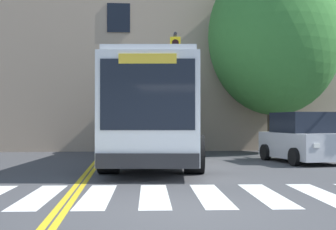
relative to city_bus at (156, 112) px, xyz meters
name	(u,v)px	position (x,y,z in m)	size (l,w,h in m)	color
ground_plane	(186,209)	(0.00, -8.74, -1.79)	(120.00, 120.00, 0.00)	#424244
crosswalk	(182,195)	(0.11, -7.30, -1.79)	(13.10, 3.60, 0.01)	white
lane_line_yellow_inner	(104,151)	(-2.18, 6.70, -1.79)	(0.12, 36.00, 0.01)	gold
lane_line_yellow_outer	(107,151)	(-2.02, 6.70, -1.79)	(0.12, 36.00, 0.01)	gold
city_bus	(156,112)	(0.00, 0.00, 0.00)	(3.70, 11.22, 3.36)	white
car_silver_far_lane	(303,139)	(5.24, -0.35, -0.97)	(2.41, 3.89, 1.79)	#B7BABF
traffic_light_overhead	(174,74)	(0.74, 0.96, 1.45)	(0.58, 4.54, 4.69)	#28282D
street_tree_curbside_large	(275,36)	(5.75, 4.40, 3.58)	(6.38, 5.97, 9.05)	#4C3D2D
building_facade	(120,39)	(-1.45, 9.86, 4.29)	(34.63, 7.86, 12.16)	tan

